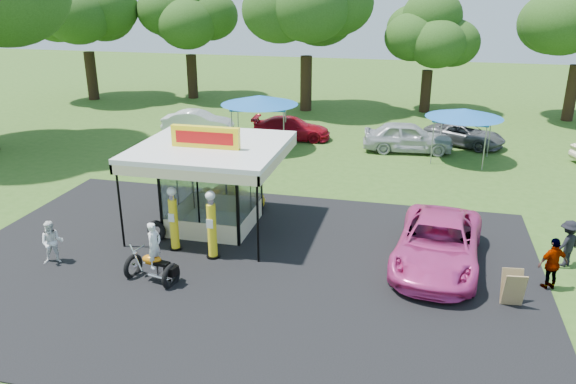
% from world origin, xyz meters
% --- Properties ---
extents(ground, '(120.00, 120.00, 0.00)m').
position_xyz_m(ground, '(0.00, 0.00, 0.00)').
color(ground, '#32551A').
rests_on(ground, ground).
extents(asphalt_apron, '(20.00, 14.00, 0.04)m').
position_xyz_m(asphalt_apron, '(0.00, 2.00, 0.02)').
color(asphalt_apron, black).
rests_on(asphalt_apron, ground).
extents(gas_station_kiosk, '(5.40, 5.40, 4.18)m').
position_xyz_m(gas_station_kiosk, '(-2.00, 4.99, 1.78)').
color(gas_station_kiosk, white).
rests_on(gas_station_kiosk, ground).
extents(gas_pump_left, '(0.45, 0.45, 2.42)m').
position_xyz_m(gas_pump_left, '(-2.64, 2.70, 1.16)').
color(gas_pump_left, black).
rests_on(gas_pump_left, ground).
extents(gas_pump_right, '(0.47, 0.47, 2.51)m').
position_xyz_m(gas_pump_right, '(-1.09, 2.41, 1.20)').
color(gas_pump_right, black).
rests_on(gas_pump_right, ground).
extents(motorcycle, '(1.90, 1.19, 2.16)m').
position_xyz_m(motorcycle, '(-2.30, 0.39, 0.84)').
color(motorcycle, black).
rests_on(motorcycle, ground).
extents(spare_tires, '(0.85, 0.52, 0.73)m').
position_xyz_m(spare_tires, '(-3.70, 3.39, 0.36)').
color(spare_tires, black).
rests_on(spare_tires, ground).
extents(a_frame_sign, '(0.65, 0.62, 1.11)m').
position_xyz_m(a_frame_sign, '(8.66, 1.57, 0.56)').
color(a_frame_sign, '#593819').
rests_on(a_frame_sign, ground).
extents(kiosk_car, '(2.82, 1.13, 0.96)m').
position_xyz_m(kiosk_car, '(-2.00, 7.20, 0.48)').
color(kiosk_car, yellow).
rests_on(kiosk_car, ground).
extents(pink_sedan, '(3.27, 6.10, 1.63)m').
position_xyz_m(pink_sedan, '(6.51, 3.67, 0.81)').
color(pink_sedan, '#D53A8D').
rests_on(pink_sedan, ground).
extents(spectator_west, '(0.94, 0.86, 1.55)m').
position_xyz_m(spectator_west, '(-6.26, 0.77, 0.78)').
color(spectator_west, white).
rests_on(spectator_west, ground).
extents(spectator_east_a, '(1.20, 1.16, 1.64)m').
position_xyz_m(spectator_east_a, '(10.76, 4.71, 0.82)').
color(spectator_east_a, black).
rests_on(spectator_east_a, ground).
extents(spectator_east_b, '(1.10, 0.84, 1.73)m').
position_xyz_m(spectator_east_b, '(9.96, 2.90, 0.87)').
color(spectator_east_b, gray).
rests_on(spectator_east_b, ground).
extents(bg_car_a, '(4.62, 2.07, 1.47)m').
position_xyz_m(bg_car_a, '(-8.27, 18.76, 0.74)').
color(bg_car_a, white).
rests_on(bg_car_a, ground).
extents(bg_car_b, '(4.91, 2.29, 1.39)m').
position_xyz_m(bg_car_b, '(-2.11, 18.77, 0.69)').
color(bg_car_b, '#AE0D1E').
rests_on(bg_car_b, ground).
extents(bg_car_c, '(5.21, 2.50, 1.72)m').
position_xyz_m(bg_car_c, '(4.99, 17.66, 0.86)').
color(bg_car_c, '#B3B5B8').
rests_on(bg_car_c, ground).
extents(bg_car_d, '(5.14, 4.01, 1.30)m').
position_xyz_m(bg_car_d, '(8.22, 19.80, 0.65)').
color(bg_car_d, '#545456').
rests_on(bg_car_d, ground).
extents(tent_west, '(4.44, 4.44, 3.10)m').
position_xyz_m(tent_west, '(-3.44, 16.43, 2.81)').
color(tent_west, gray).
rests_on(tent_west, ground).
extents(tent_east, '(4.08, 4.08, 2.85)m').
position_xyz_m(tent_east, '(7.84, 16.61, 2.58)').
color(tent_east, gray).
rests_on(tent_east, ground).
extents(oak_far_a, '(9.17, 9.17, 10.86)m').
position_xyz_m(oak_far_a, '(-21.12, 27.51, 6.91)').
color(oak_far_a, black).
rests_on(oak_far_a, ground).
extents(oak_far_b, '(8.31, 8.31, 9.91)m').
position_xyz_m(oak_far_b, '(-13.29, 30.03, 6.33)').
color(oak_far_b, black).
rests_on(oak_far_b, ground).
extents(oak_far_c, '(9.77, 9.77, 11.51)m').
position_xyz_m(oak_far_c, '(-2.99, 27.35, 7.30)').
color(oak_far_c, black).
rests_on(oak_far_c, ground).
extents(oak_far_d, '(7.21, 7.21, 8.58)m').
position_xyz_m(oak_far_d, '(5.82, 28.94, 5.47)').
color(oak_far_d, black).
rests_on(oak_far_d, ground).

